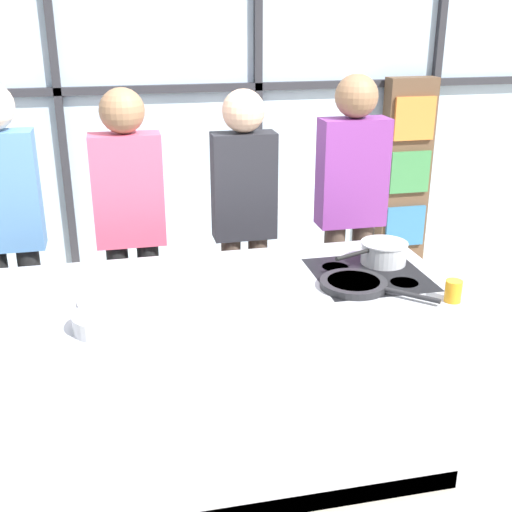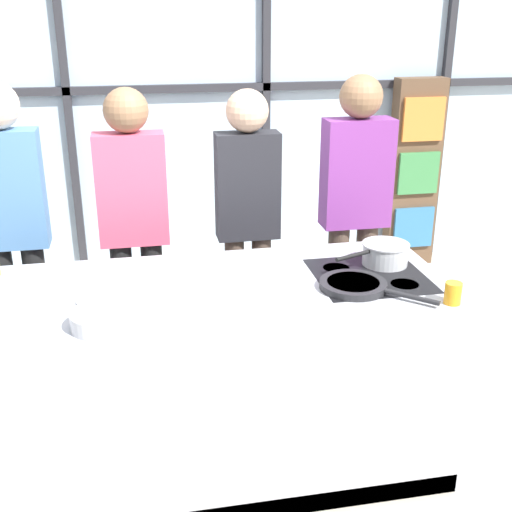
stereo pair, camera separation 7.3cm
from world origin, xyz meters
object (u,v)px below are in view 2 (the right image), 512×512
Objects in this scene: mixing_bowl at (101,319)px; spectator_far_left at (11,218)px; saucepan at (385,253)px; juice_glass_near at (453,293)px; spectator_far_right at (355,201)px; frying_pan at (355,285)px; white_plate at (104,300)px; spectator_center_right at (248,211)px; spectator_center_left at (134,217)px.

spectator_far_left is at bearing 113.39° from mixing_bowl.
juice_glass_near is (0.12, -0.48, -0.01)m from saucepan.
spectator_far_right is at bearing -180.00° from spectator_far_left.
juice_glass_near is (0.36, -0.23, 0.03)m from frying_pan.
frying_pan is 1.11m from white_plate.
frying_pan is 1.94× the size of white_plate.
spectator_far_left is at bearing 157.82° from saucepan.
spectator_center_right is 7.03× the size of mixing_bowl.
spectator_center_left is at bearing -180.00° from spectator_far_left.
juice_glass_near is at bearing 90.44° from spectator_far_right.
spectator_far_right is at bearing 32.90° from white_plate.
frying_pan is 1.12m from mixing_bowl.
frying_pan is 1.84× the size of mixing_bowl.
saucepan is 0.50m from juice_glass_near.
spectator_center_right is at bearing 125.84° from saucepan.
spectator_center_right is 0.94m from saucepan.
spectator_center_left is 18.16× the size of juice_glass_near.
frying_pan is at bearing 147.98° from spectator_far_left.
white_plate is at bearing 118.56° from spectator_far_left.
frying_pan is (0.97, -1.01, -0.06)m from spectator_center_left.
spectator_far_left is at bearing 0.00° from spectator_center_left.
spectator_far_right is 7.73× the size of white_plate.
spectator_center_left is 4.26× the size of saucepan.
spectator_center_left is at bearing -0.00° from spectator_center_right.
juice_glass_near is at bearing 136.83° from spectator_center_left.
mixing_bowl is (-0.15, -1.18, -0.04)m from spectator_center_left.
white_plate is at bearing 32.90° from spectator_far_right.
frying_pan is at bearing 8.57° from mixing_bowl.
spectator_far_right reaches higher than mixing_bowl.
spectator_far_left is 1.97m from spectator_far_right.
spectator_far_right is at bearing 90.44° from juice_glass_near.
saucepan is at bearing 81.88° from spectator_far_right.
spectator_center_left is 0.98× the size of spectator_far_right.
spectator_far_left is 1.04× the size of spectator_center_right.
white_plate is (-1.11, 0.07, -0.01)m from frying_pan.
spectator_far_right is at bearing 81.88° from saucepan.
white_plate is 0.24m from mixing_bowl.
saucepan reaches higher than juice_glass_near.
juice_glass_near is at bearing -11.49° from white_plate.
spectator_center_right is 3.83× the size of frying_pan.
spectator_far_right is 0.77m from saucepan.
white_plate is (-0.14, -0.94, -0.07)m from spectator_center_left.
juice_glass_near is (1.47, -0.06, 0.01)m from mixing_bowl.
spectator_far_left reaches higher than spectator_center_left.
frying_pan is at bearing 71.02° from spectator_far_right.
frying_pan is at bearing 147.63° from juice_glass_near.
frying_pan is (1.62, -1.01, -0.09)m from spectator_far_left.
spectator_far_left is at bearing 0.00° from spectator_center_right.
frying_pan reaches higher than white_plate.
mixing_bowl is at bearing -90.52° from white_plate.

